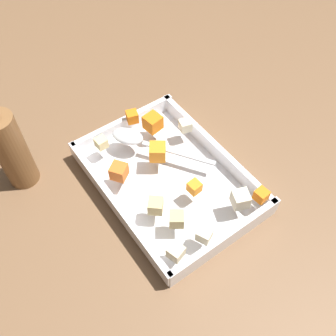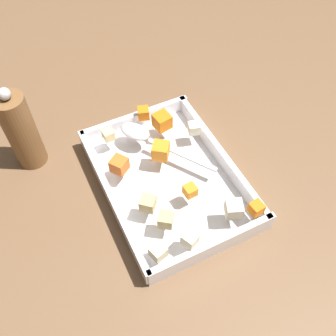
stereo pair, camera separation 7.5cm
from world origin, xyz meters
name	(u,v)px [view 1 (the left image)]	position (x,y,z in m)	size (l,w,h in m)	color
ground_plane	(169,184)	(0.00, 0.00, 0.00)	(4.00, 4.00, 0.00)	brown
baking_dish	(168,181)	(0.00, 0.00, 0.01)	(0.36, 0.26, 0.05)	silver
carrot_chunk_corner_se	(194,187)	(-0.07, -0.01, 0.06)	(0.02, 0.02, 0.02)	orange
carrot_chunk_near_right	(119,171)	(0.04, 0.09, 0.07)	(0.03, 0.03, 0.03)	orange
carrot_chunk_back_center	(153,122)	(0.11, -0.04, 0.07)	(0.03, 0.03, 0.03)	orange
carrot_chunk_under_handle	(261,195)	(-0.16, -0.10, 0.06)	(0.02, 0.02, 0.02)	orange
carrot_chunk_near_spoon	(132,117)	(0.16, -0.01, 0.06)	(0.02, 0.02, 0.02)	orange
carrot_chunk_corner_nw	(158,152)	(0.04, 0.00, 0.07)	(0.03, 0.03, 0.03)	orange
potato_chunk_heap_side	(156,206)	(-0.06, 0.07, 0.06)	(0.03, 0.03, 0.03)	tan
potato_chunk_rim_edge	(177,219)	(-0.10, 0.06, 0.06)	(0.03, 0.03, 0.03)	tan
potato_chunk_mid_left	(176,252)	(-0.15, 0.10, 0.06)	(0.03, 0.03, 0.03)	beige
potato_chunk_center	(204,235)	(-0.16, 0.04, 0.06)	(0.02, 0.02, 0.02)	beige
potato_chunk_near_left	(185,125)	(0.07, -0.09, 0.06)	(0.02, 0.02, 0.02)	beige
potato_chunk_corner_sw	(101,143)	(0.13, 0.08, 0.06)	(0.02, 0.02, 0.02)	#E0CC89
parsnip_chunk_mid_right	(240,199)	(-0.14, -0.06, 0.07)	(0.03, 0.03, 0.03)	beige
serving_spoon	(134,138)	(0.10, 0.02, 0.06)	(0.20, 0.15, 0.02)	silver
pepper_mill	(11,150)	(0.19, 0.24, 0.09)	(0.06, 0.06, 0.20)	brown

